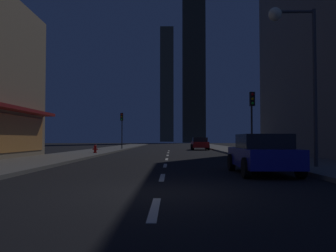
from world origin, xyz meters
The scene contains 12 objects.
ground_plane centered at (0.00, 32.00, -0.05)m, with size 78.00×136.00×0.10m, color black.
sidewalk_right centered at (7.00, 32.00, 0.07)m, with size 4.00×76.00×0.15m, color #605E59.
sidewalk_left centered at (-7.00, 32.00, 0.07)m, with size 4.00×76.00×0.15m, color #605E59.
lane_marking_center centered at (0.00, 13.60, 0.01)m, with size 0.16×33.40×0.01m.
skyscraper_distant_tall centered at (-1.94, 157.18, 26.99)m, with size 6.28×6.95×53.98m, color #423E31.
skyscraper_distant_mid centered at (7.89, 111.51, 33.55)m, with size 7.57×7.65×67.09m, color #2E2C23.
car_parked_near centered at (3.60, 4.34, 0.74)m, with size 1.98×4.24×1.45m.
car_parked_far centered at (3.60, 32.70, 0.74)m, with size 1.98×4.24×1.45m.
fire_hydrant_far_left centered at (-5.90, 20.03, 0.45)m, with size 0.42×0.30×0.65m.
traffic_light_near_right centered at (5.50, 14.20, 3.19)m, with size 0.32×0.48×4.20m.
traffic_light_far_left centered at (-5.50, 32.40, 3.19)m, with size 0.32×0.48×4.20m.
street_lamp_right centered at (5.38, 5.98, 5.07)m, with size 1.96×0.56×6.58m.
Camera 1 is at (0.31, -8.43, 1.27)m, focal length 37.58 mm.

